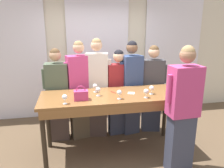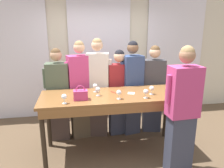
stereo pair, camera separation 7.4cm
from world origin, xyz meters
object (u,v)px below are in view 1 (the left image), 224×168
object	(u,v)px
guest_olive_jacket	(58,95)
guest_cream_sweater	(97,87)
tasting_bar	(113,102)
wine_glass_center_mid	(146,92)
wine_glass_front_left	(152,88)
wine_bottle	(174,87)
host_pouring	(183,111)
guest_striped_shirt	(118,92)
guest_navy_coat	(131,87)
wine_glass_front_right	(95,86)
wine_glass_center_left	(119,93)
guest_beige_cap	(152,88)
wine_glass_center_right	(98,90)
handbag	(81,95)
wine_glass_front_mid	(65,97)
guest_pink_top	(80,90)

from	to	relation	value
guest_olive_jacket	guest_cream_sweater	bearing A→B (deg)	0.00
tasting_bar	wine_glass_center_mid	xyz separation A→B (m)	(0.46, -0.22, 0.21)
guest_cream_sweater	wine_glass_front_left	bearing A→B (deg)	-42.07
wine_bottle	guest_olive_jacket	world-z (taller)	guest_olive_jacket
tasting_bar	host_pouring	world-z (taller)	host_pouring
guest_striped_shirt	wine_bottle	bearing A→B (deg)	-46.29
guest_navy_coat	wine_glass_front_right	bearing A→B (deg)	-149.82
wine_glass_center_mid	guest_navy_coat	xyz separation A→B (m)	(0.01, 0.85, -0.18)
wine_glass_center_left	host_pouring	xyz separation A→B (m)	(0.79, -0.45, -0.17)
guest_striped_shirt	guest_beige_cap	bearing A→B (deg)	0.00
wine_glass_center_left	wine_glass_front_right	bearing A→B (deg)	127.74
tasting_bar	wine_glass_front_right	distance (m)	0.40
wine_glass_center_right	guest_cream_sweater	bearing A→B (deg)	83.96
wine_glass_front_right	guest_navy_coat	size ratio (longest dim) A/B	0.08
guest_olive_jacket	host_pouring	bearing A→B (deg)	-36.36
guest_navy_coat	handbag	bearing A→B (deg)	-142.33
wine_glass_front_right	wine_glass_center_mid	bearing A→B (deg)	-30.72
tasting_bar	wine_glass_front_left	xyz separation A→B (m)	(0.61, -0.07, 0.21)
wine_glass_front_right	guest_navy_coat	xyz separation A→B (m)	(0.73, 0.43, -0.18)
wine_glass_center_mid	wine_glass_center_right	size ratio (longest dim) A/B	1.00
handbag	wine_glass_front_mid	xyz separation A→B (m)	(-0.23, -0.13, 0.02)
guest_striped_shirt	wine_glass_center_right	bearing A→B (deg)	-126.70
wine_glass_center_right	guest_olive_jacket	size ratio (longest dim) A/B	0.08
wine_glass_center_right	guest_pink_top	distance (m)	0.70
handbag	guest_cream_sweater	world-z (taller)	guest_cream_sweater
wine_bottle	wine_glass_front_right	size ratio (longest dim) A/B	2.36
wine_glass_center_right	wine_glass_front_mid	bearing A→B (deg)	-152.30
guest_striped_shirt	wine_glass_center_left	bearing A→B (deg)	-101.92
handbag	guest_striped_shirt	size ratio (longest dim) A/B	0.13
wine_glass_front_left	guest_cream_sweater	bearing A→B (deg)	137.93
wine_bottle	wine_glass_front_right	xyz separation A→B (m)	(-1.22, 0.34, -0.03)
tasting_bar	wine_glass_center_right	bearing A→B (deg)	176.92
wine_bottle	wine_glass_center_left	size ratio (longest dim) A/B	2.36
guest_navy_coat	wine_glass_front_left	bearing A→B (deg)	-79.25
wine_glass_center_left	guest_beige_cap	world-z (taller)	guest_beige_cap
wine_glass_front_mid	wine_glass_center_right	distance (m)	0.57
wine_glass_center_right	wine_bottle	bearing A→B (deg)	-6.79
wine_glass_center_left	guest_navy_coat	distance (m)	0.95
wine_glass_center_left	guest_beige_cap	distance (m)	1.20
tasting_bar	handbag	world-z (taller)	handbag
guest_cream_sweater	guest_navy_coat	size ratio (longest dim) A/B	1.03
guest_olive_jacket	guest_cream_sweater	distance (m)	0.72
wine_glass_front_left	wine_glass_center_left	world-z (taller)	same
wine_glass_front_left	guest_pink_top	world-z (taller)	guest_pink_top
tasting_bar	wine_glass_front_left	distance (m)	0.64
wine_bottle	host_pouring	world-z (taller)	host_pouring
guest_navy_coat	guest_beige_cap	size ratio (longest dim) A/B	1.05
guest_pink_top	tasting_bar	bearing A→B (deg)	-52.59
wine_glass_center_left	guest_olive_jacket	size ratio (longest dim) A/B	0.08
host_pouring	guest_striped_shirt	bearing A→B (deg)	115.86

